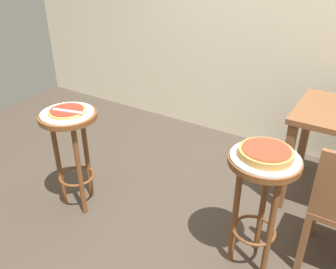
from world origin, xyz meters
TOP-DOWN VIEW (x-y plane):
  - ground_plane at (0.00, 0.00)m, footprint 6.00×6.00m
  - stool_foreground at (-0.89, -0.07)m, footprint 0.39×0.39m
  - serving_plate_foreground at (-0.89, -0.07)m, footprint 0.35×0.35m
  - pizza_foreground at (-0.89, -0.07)m, footprint 0.25×0.25m
  - stool_middle at (0.41, 0.10)m, footprint 0.39×0.39m
  - serving_plate_middle at (0.41, 0.10)m, footprint 0.37×0.37m
  - pizza_middle at (0.41, 0.10)m, footprint 0.29×0.29m
  - pizza_server_knife at (-0.86, -0.09)m, footprint 0.22×0.08m

SIDE VIEW (x-z plane):
  - ground_plane at x=0.00m, z-range 0.00..0.00m
  - stool_foreground at x=-0.89m, z-range 0.18..0.94m
  - stool_middle at x=0.41m, z-range 0.18..0.94m
  - serving_plate_foreground at x=-0.89m, z-range 0.76..0.77m
  - serving_plate_middle at x=0.41m, z-range 0.76..0.77m
  - pizza_foreground at x=-0.89m, z-range 0.77..0.79m
  - pizza_middle at x=0.41m, z-range 0.77..0.82m
  - pizza_server_knife at x=-0.86m, z-range 0.79..0.80m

